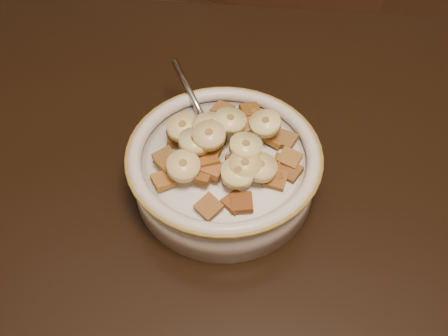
# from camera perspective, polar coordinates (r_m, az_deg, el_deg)

# --- Properties ---
(table) EXTENTS (1.44, 0.97, 0.04)m
(table) POSITION_cam_1_polar(r_m,az_deg,el_deg) (0.49, 4.04, -13.86)
(table) COLOR black
(table) RESTS_ON floor
(chair) EXTENTS (0.52, 0.52, 0.96)m
(chair) POSITION_cam_1_polar(r_m,az_deg,el_deg) (1.15, 7.99, 13.01)
(chair) COLOR #392113
(chair) RESTS_ON floor
(cereal_bowl) EXTENTS (0.19, 0.19, 0.04)m
(cereal_bowl) POSITION_cam_1_polar(r_m,az_deg,el_deg) (0.51, 0.00, -0.55)
(cereal_bowl) COLOR beige
(cereal_bowl) RESTS_ON table
(milk) EXTENTS (0.15, 0.15, 0.00)m
(milk) POSITION_cam_1_polar(r_m,az_deg,el_deg) (0.50, 0.00, 1.07)
(milk) COLOR white
(milk) RESTS_ON cereal_bowl
(spoon) EXTENTS (0.05, 0.06, 0.01)m
(spoon) POSITION_cam_1_polar(r_m,az_deg,el_deg) (0.51, -1.37, 3.71)
(spoon) COLOR #B7B7B7
(spoon) RESTS_ON cereal_bowl
(cereal_square_0) EXTENTS (0.03, 0.03, 0.01)m
(cereal_square_0) POSITION_cam_1_polar(r_m,az_deg,el_deg) (0.48, 7.51, -0.39)
(cereal_square_0) COLOR brown
(cereal_square_0) RESTS_ON milk
(cereal_square_1) EXTENTS (0.03, 0.03, 0.01)m
(cereal_square_1) POSITION_cam_1_polar(r_m,az_deg,el_deg) (0.54, -0.17, 6.70)
(cereal_square_1) COLOR brown
(cereal_square_1) RESTS_ON milk
(cereal_square_2) EXTENTS (0.03, 0.03, 0.01)m
(cereal_square_2) POSITION_cam_1_polar(r_m,az_deg,el_deg) (0.51, 7.05, 3.24)
(cereal_square_2) COLOR brown
(cereal_square_2) RESTS_ON milk
(cereal_square_3) EXTENTS (0.03, 0.03, 0.01)m
(cereal_square_3) POSITION_cam_1_polar(r_m,az_deg,el_deg) (0.46, 1.83, -0.70)
(cereal_square_3) COLOR #9A6230
(cereal_square_3) RESTS_ON milk
(cereal_square_4) EXTENTS (0.03, 0.03, 0.01)m
(cereal_square_4) POSITION_cam_1_polar(r_m,az_deg,el_deg) (0.45, -1.75, -4.45)
(cereal_square_4) COLOR brown
(cereal_square_4) RESTS_ON milk
(cereal_square_5) EXTENTS (0.03, 0.03, 0.01)m
(cereal_square_5) POSITION_cam_1_polar(r_m,az_deg,el_deg) (0.47, 3.33, 0.52)
(cereal_square_5) COLOR brown
(cereal_square_5) RESTS_ON milk
(cereal_square_6) EXTENTS (0.03, 0.03, 0.01)m
(cereal_square_6) POSITION_cam_1_polar(r_m,az_deg,el_deg) (0.50, 1.81, 4.56)
(cereal_square_6) COLOR brown
(cereal_square_6) RESTS_ON milk
(cereal_square_7) EXTENTS (0.03, 0.02, 0.01)m
(cereal_square_7) POSITION_cam_1_polar(r_m,az_deg,el_deg) (0.51, -4.02, 4.28)
(cereal_square_7) COLOR brown
(cereal_square_7) RESTS_ON milk
(cereal_square_8) EXTENTS (0.03, 0.03, 0.01)m
(cereal_square_8) POSITION_cam_1_polar(r_m,az_deg,el_deg) (0.47, -1.37, -0.10)
(cereal_square_8) COLOR #976232
(cereal_square_8) RESTS_ON milk
(cereal_square_9) EXTENTS (0.02, 0.02, 0.01)m
(cereal_square_9) POSITION_cam_1_polar(r_m,az_deg,el_deg) (0.51, -5.35, 3.33)
(cereal_square_9) COLOR brown
(cereal_square_9) RESTS_ON milk
(cereal_square_10) EXTENTS (0.03, 0.03, 0.01)m
(cereal_square_10) POSITION_cam_1_polar(r_m,az_deg,el_deg) (0.48, -2.13, 2.80)
(cereal_square_10) COLOR brown
(cereal_square_10) RESTS_ON milk
(cereal_square_11) EXTENTS (0.03, 0.03, 0.01)m
(cereal_square_11) POSITION_cam_1_polar(r_m,az_deg,el_deg) (0.47, -6.92, -1.38)
(cereal_square_11) COLOR #965E27
(cereal_square_11) RESTS_ON milk
(cereal_square_12) EXTENTS (0.03, 0.03, 0.01)m
(cereal_square_12) POSITION_cam_1_polar(r_m,az_deg,el_deg) (0.51, -5.33, 3.49)
(cereal_square_12) COLOR brown
(cereal_square_12) RESTS_ON milk
(cereal_square_13) EXTENTS (0.02, 0.02, 0.01)m
(cereal_square_13) POSITION_cam_1_polar(r_m,az_deg,el_deg) (0.47, 5.93, -1.25)
(cereal_square_13) COLOR brown
(cereal_square_13) RESTS_ON milk
(cereal_square_14) EXTENTS (0.03, 0.03, 0.01)m
(cereal_square_14) POSITION_cam_1_polar(r_m,az_deg,el_deg) (0.49, 7.50, 1.08)
(cereal_square_14) COLOR olive
(cereal_square_14) RESTS_ON milk
(cereal_square_15) EXTENTS (0.03, 0.03, 0.01)m
(cereal_square_15) POSITION_cam_1_polar(r_m,az_deg,el_deg) (0.51, -3.68, 4.72)
(cereal_square_15) COLOR brown
(cereal_square_15) RESTS_ON milk
(cereal_square_16) EXTENTS (0.02, 0.02, 0.01)m
(cereal_square_16) POSITION_cam_1_polar(r_m,az_deg,el_deg) (0.46, -2.62, -0.68)
(cereal_square_16) COLOR brown
(cereal_square_16) RESTS_ON milk
(cereal_square_17) EXTENTS (0.03, 0.03, 0.01)m
(cereal_square_17) POSITION_cam_1_polar(r_m,az_deg,el_deg) (0.48, -1.69, 1.78)
(cereal_square_17) COLOR #944B1A
(cereal_square_17) RESTS_ON milk
(cereal_square_18) EXTENTS (0.03, 0.03, 0.01)m
(cereal_square_18) POSITION_cam_1_polar(r_m,az_deg,el_deg) (0.52, 3.63, 5.48)
(cereal_square_18) COLOR brown
(cereal_square_18) RESTS_ON milk
(cereal_square_19) EXTENTS (0.02, 0.02, 0.01)m
(cereal_square_19) POSITION_cam_1_polar(r_m,az_deg,el_deg) (0.47, 1.50, 0.58)
(cereal_square_19) COLOR brown
(cereal_square_19) RESTS_ON milk
(cereal_square_20) EXTENTS (0.03, 0.03, 0.01)m
(cereal_square_20) POSITION_cam_1_polar(r_m,az_deg,el_deg) (0.49, -6.71, 1.15)
(cereal_square_20) COLOR brown
(cereal_square_20) RESTS_ON milk
(cereal_square_21) EXTENTS (0.03, 0.03, 0.01)m
(cereal_square_21) POSITION_cam_1_polar(r_m,az_deg,el_deg) (0.47, -2.01, 1.12)
(cereal_square_21) COLOR brown
(cereal_square_21) RESTS_ON milk
(cereal_square_22) EXTENTS (0.02, 0.02, 0.01)m
(cereal_square_22) POSITION_cam_1_polar(r_m,az_deg,el_deg) (0.45, 2.05, -4.00)
(cereal_square_22) COLOR brown
(cereal_square_22) RESTS_ON milk
(cereal_square_23) EXTENTS (0.03, 0.03, 0.01)m
(cereal_square_23) POSITION_cam_1_polar(r_m,az_deg,el_deg) (0.51, 5.88, 3.34)
(cereal_square_23) COLOR #9A6124
(cereal_square_23) RESTS_ON milk
(cereal_square_24) EXTENTS (0.03, 0.03, 0.01)m
(cereal_square_24) POSITION_cam_1_polar(r_m,az_deg,el_deg) (0.46, 1.30, -3.92)
(cereal_square_24) COLOR brown
(cereal_square_24) RESTS_ON milk
(cereal_square_25) EXTENTS (0.02, 0.02, 0.01)m
(cereal_square_25) POSITION_cam_1_polar(r_m,az_deg,el_deg) (0.49, 6.92, 0.51)
(cereal_square_25) COLOR brown
(cereal_square_25) RESTS_ON milk
(cereal_square_26) EXTENTS (0.03, 0.03, 0.01)m
(cereal_square_26) POSITION_cam_1_polar(r_m,az_deg,el_deg) (0.53, 3.06, 6.57)
(cereal_square_26) COLOR brown
(cereal_square_26) RESTS_ON milk
(cereal_square_27) EXTENTS (0.02, 0.02, 0.01)m
(cereal_square_27) POSITION_cam_1_polar(r_m,az_deg,el_deg) (0.48, 5.51, -0.64)
(cereal_square_27) COLOR brown
(cereal_square_27) RESTS_ON milk
(cereal_square_28) EXTENTS (0.02, 0.02, 0.01)m
(cereal_square_28) POSITION_cam_1_polar(r_m,az_deg,el_deg) (0.48, 4.72, 0.00)
(cereal_square_28) COLOR brown
(cereal_square_28) RESTS_ON milk
(cereal_square_29) EXTENTS (0.03, 0.03, 0.01)m
(cereal_square_29) POSITION_cam_1_polar(r_m,az_deg,el_deg) (0.52, -4.01, 4.79)
(cereal_square_29) COLOR brown
(cereal_square_29) RESTS_ON milk
(cereal_square_30) EXTENTS (0.03, 0.03, 0.01)m
(cereal_square_30) POSITION_cam_1_polar(r_m,az_deg,el_deg) (0.48, -6.49, 0.54)
(cereal_square_30) COLOR brown
(cereal_square_30) RESTS_ON milk
(banana_slice_0) EXTENTS (0.04, 0.04, 0.01)m
(banana_slice_0) POSITION_cam_1_polar(r_m,az_deg,el_deg) (0.46, 2.41, 0.33)
(banana_slice_0) COLOR #DBBA69
(banana_slice_0) RESTS_ON milk
(banana_slice_1) EXTENTS (0.04, 0.04, 0.02)m
(banana_slice_1) POSITION_cam_1_polar(r_m,az_deg,el_deg) (0.48, -1.78, 4.90)
(banana_slice_1) COLOR #FFE391
(banana_slice_1) RESTS_ON milk
(banana_slice_2) EXTENTS (0.04, 0.04, 0.02)m
(banana_slice_2) POSITION_cam_1_polar(r_m,az_deg,el_deg) (0.50, 4.73, 5.10)
(banana_slice_2) COLOR #FFE091
(banana_slice_2) RESTS_ON milk
(banana_slice_3) EXTENTS (0.04, 0.04, 0.02)m
(banana_slice_3) POSITION_cam_1_polar(r_m,az_deg,el_deg) (0.46, 4.18, 0.11)
(banana_slice_3) COLOR #FBEE91
(banana_slice_3) RESTS_ON milk
(banana_slice_4) EXTENTS (0.04, 0.04, 0.01)m
(banana_slice_4) POSITION_cam_1_polar(r_m,az_deg,el_deg) (0.49, 0.74, 5.43)
(banana_slice_4) COLOR #F8ED90
(banana_slice_4) RESTS_ON milk
(banana_slice_5) EXTENTS (0.04, 0.04, 0.01)m
(banana_slice_5) POSITION_cam_1_polar(r_m,az_deg,el_deg) (0.47, -1.72, 3.74)
(banana_slice_5) COLOR #CDB971
(banana_slice_5) RESTS_ON milk
(banana_slice_6) EXTENTS (0.04, 0.04, 0.01)m
(banana_slice_6) POSITION_cam_1_polar(r_m,az_deg,el_deg) (0.46, 1.57, -0.56)
(banana_slice_6) COLOR #FBEA81
(banana_slice_6) RESTS_ON milk
(banana_slice_7) EXTENTS (0.03, 0.03, 0.02)m
(banana_slice_7) POSITION_cam_1_polar(r_m,az_deg,el_deg) (0.47, -3.35, 3.04)
(banana_slice_7) COLOR #CBC077
(banana_slice_7) RESTS_ON milk
(banana_slice_8) EXTENTS (0.03, 0.04, 0.01)m
(banana_slice_8) POSITION_cam_1_polar(r_m,az_deg,el_deg) (0.49, -4.74, 4.66)
(banana_slice_8) COLOR #D7C07B
(banana_slice_8) RESTS_ON milk
(banana_slice_9) EXTENTS (0.04, 0.04, 0.01)m
(banana_slice_9) POSITION_cam_1_polar(r_m,az_deg,el_deg) (0.47, 2.50, 2.48)
(banana_slice_9) COLOR #C9BC61
(banana_slice_9) RESTS_ON milk
(banana_slice_10) EXTENTS (0.04, 0.04, 0.01)m
(banana_slice_10) POSITION_cam_1_polar(r_m,az_deg,el_deg) (0.48, -1.40, 4.87)
(banana_slice_10) COLOR #F8D686
(banana_slice_10) RESTS_ON milk
(banana_slice_11) EXTENTS (0.04, 0.04, 0.02)m
(banana_slice_11) POSITION_cam_1_polar(r_m,az_deg,el_deg) (0.46, -4.67, 0.22)
(banana_slice_11) COLOR #D8BE7F
(banana_slice_11) RESTS_ON milk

